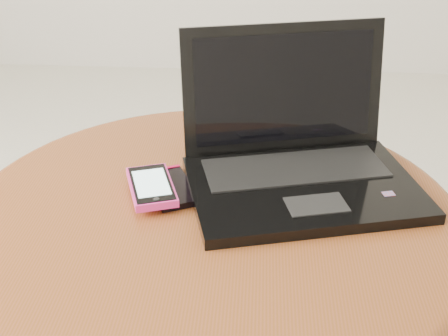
{
  "coord_description": "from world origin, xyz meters",
  "views": [
    {
      "loc": [
        -0.01,
        -0.83,
        1.01
      ],
      "look_at": [
        -0.05,
        -0.11,
        0.62
      ],
      "focal_mm": 49.21,
      "sensor_mm": 36.0,
      "label": 1
    }
  ],
  "objects": [
    {
      "name": "phone_pink",
      "position": [
        -0.16,
        -0.09,
        0.57
      ],
      "size": [
        0.09,
        0.12,
        0.01
      ],
      "color": "#E92F92",
      "rests_on": "phone_black"
    },
    {
      "name": "phone_black",
      "position": [
        -0.13,
        -0.07,
        0.56
      ],
      "size": [
        0.1,
        0.12,
        0.01
      ],
      "color": "black",
      "rests_on": "table"
    },
    {
      "name": "laptop",
      "position": [
        0.05,
        -0.04,
        0.6
      ],
      "size": [
        0.37,
        0.32,
        0.21
      ],
      "color": "black",
      "rests_on": "table"
    },
    {
      "name": "table",
      "position": [
        -0.07,
        -0.12,
        0.44
      ],
      "size": [
        0.7,
        0.7,
        0.56
      ],
      "color": "#622D10",
      "rests_on": "ground"
    }
  ]
}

